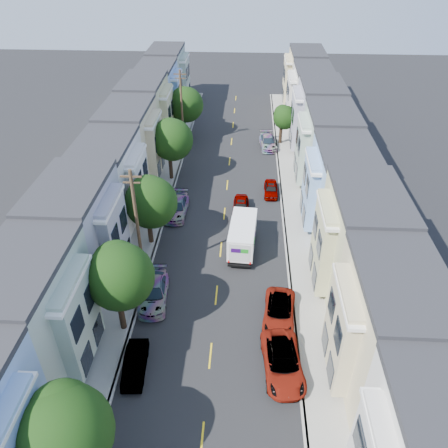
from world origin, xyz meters
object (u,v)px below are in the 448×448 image
object	(u,v)px
parked_left_b	(135,364)
utility_pole_far	(182,110)
utility_pole_near	(138,227)
tree_e	(185,105)
tree_d	(171,140)
parked_right_a	(283,363)
parked_right_d	(268,142)
fedex_truck	(243,235)
lead_sedan	(241,206)
tree_a	(64,433)
tree_b	(119,277)
tree_far_r	(284,118)
parked_right_c	(271,189)
parked_left_c	(154,292)
tree_c	(150,203)
parked_left_d	(177,207)
parked_right_b	(279,312)

from	to	relation	value
parked_left_b	utility_pole_far	bearing A→B (deg)	88.04
utility_pole_far	utility_pole_near	bearing A→B (deg)	-90.00
tree_e	tree_d	bearing A→B (deg)	-90.00
parked_right_a	parked_right_d	xyz separation A→B (m)	(0.00, 35.46, -0.03)
fedex_truck	lead_sedan	size ratio (longest dim) A/B	1.38
tree_a	tree_b	distance (m)	10.75
fedex_truck	parked_left_b	world-z (taller)	fedex_truck
tree_e	tree_far_r	bearing A→B (deg)	-5.57
tree_d	parked_right_c	distance (m)	12.33
tree_e	parked_right_c	world-z (taller)	tree_e
parked_left_b	parked_right_c	size ratio (longest dim) A/B	1.00
tree_a	parked_left_b	xyz separation A→B (m)	(1.40, 7.14, -3.99)
lead_sedan	parked_right_a	distance (m)	19.58
lead_sedan	parked_left_c	world-z (taller)	parked_left_c
tree_c	parked_left_d	size ratio (longest dim) A/B	1.34
tree_d	parked_left_c	bearing A→B (deg)	-85.96
tree_c	parked_right_b	size ratio (longest dim) A/B	1.37
parked_left_b	parked_right_c	world-z (taller)	parked_left_b
parked_left_c	parked_right_c	xyz separation A→B (m)	(9.80, 16.98, -0.13)
tree_d	tree_far_r	size ratio (longest dim) A/B	1.39
tree_e	fedex_truck	xyz separation A→B (m)	(8.26, -24.81, -3.13)
utility_pole_far	parked_left_c	size ratio (longest dim) A/B	1.97
parked_right_d	tree_d	bearing A→B (deg)	-145.22
tree_far_r	tree_c	bearing A→B (deg)	-119.79
parked_left_c	parked_right_b	size ratio (longest dim) A/B	1.02
utility_pole_far	tree_d	bearing A→B (deg)	-90.01
tree_b	tree_far_r	bearing A→B (deg)	68.57
fedex_truck	parked_right_c	bearing A→B (deg)	77.54
parked_left_c	parked_right_b	xyz separation A→B (m)	(9.80, -1.49, -0.07)
tree_a	parked_left_b	world-z (taller)	tree_a
tree_c	parked_right_d	xyz separation A→B (m)	(11.20, 21.85, -3.72)
tree_b	tree_d	world-z (taller)	tree_b
utility_pole_near	parked_left_d	bearing A→B (deg)	81.87
tree_b	fedex_truck	world-z (taller)	tree_b
utility_pole_near	parked_right_b	world-z (taller)	utility_pole_near
parked_left_c	tree_e	bearing A→B (deg)	87.78
fedex_truck	parked_right_c	world-z (taller)	fedex_truck
parked_left_b	tree_d	bearing A→B (deg)	88.80
parked_left_b	parked_left_d	distance (m)	19.27
parked_left_b	parked_right_d	size ratio (longest dim) A/B	0.81
utility_pole_far	fedex_truck	xyz separation A→B (m)	(8.25, -21.76, -3.58)
tree_e	parked_left_c	bearing A→B (deg)	-87.47
fedex_truck	parked_right_c	distance (m)	10.48
tree_far_r	parked_right_d	bearing A→B (deg)	-148.93
fedex_truck	parked_left_c	world-z (taller)	fedex_truck
tree_far_r	parked_right_a	size ratio (longest dim) A/B	0.96
tree_a	lead_sedan	xyz separation A→B (m)	(7.97, 27.01, -3.95)
parked_left_b	lead_sedan	bearing A→B (deg)	67.50
utility_pole_near	tree_d	bearing A→B (deg)	90.01
utility_pole_far	lead_sedan	world-z (taller)	utility_pole_far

